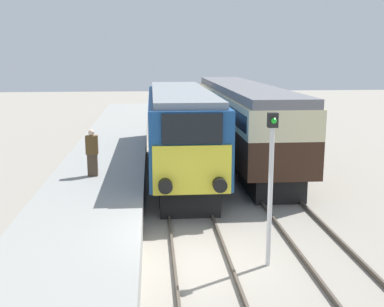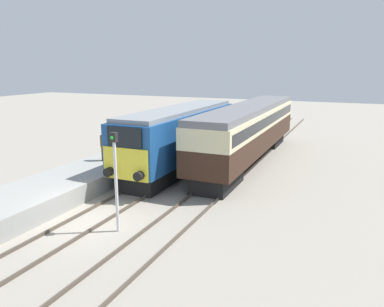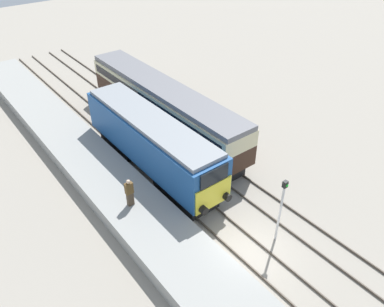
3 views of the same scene
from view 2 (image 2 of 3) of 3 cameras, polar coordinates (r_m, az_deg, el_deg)
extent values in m
plane|color=gray|center=(16.50, -15.64, -10.01)|extent=(120.00, 120.00, 0.00)
cube|color=gray|center=(24.33, -9.89, -1.06)|extent=(3.50, 50.00, 0.91)
cube|color=#4C4238|center=(20.66, -8.44, -4.69)|extent=(0.07, 60.00, 0.14)
cube|color=#4C4238|center=(19.96, -4.93, -5.23)|extent=(0.07, 60.00, 0.14)
cube|color=#4C4238|center=(19.14, 0.27, -6.00)|extent=(0.07, 60.00, 0.14)
cube|color=#4C4238|center=(18.64, 4.34, -6.57)|extent=(0.07, 60.00, 0.14)
cube|color=black|center=(20.59, -6.03, -3.42)|extent=(2.03, 4.00, 1.00)
cube|color=black|center=(26.84, 1.55, 0.58)|extent=(2.03, 4.00, 1.00)
cube|color=navy|center=(23.26, -1.77, 3.17)|extent=(2.70, 12.17, 2.63)
cube|color=yellow|center=(18.17, -10.09, -1.59)|extent=(2.48, 0.10, 1.58)
cube|color=black|center=(17.88, -10.26, 2.49)|extent=(1.89, 0.10, 0.95)
cube|color=gray|center=(23.06, -1.79, 6.68)|extent=(2.38, 11.68, 0.24)
cylinder|color=black|center=(18.60, -12.58, -2.77)|extent=(0.44, 0.35, 0.44)
cylinder|color=black|center=(17.67, -8.12, -3.42)|extent=(0.44, 0.35, 0.44)
cube|color=black|center=(20.11, 3.89, -3.86)|extent=(1.89, 3.60, 0.95)
cube|color=black|center=(31.66, 11.53, 2.21)|extent=(1.89, 3.60, 0.95)
cube|color=#331E14|center=(25.55, 8.66, 2.44)|extent=(2.70, 16.72, 1.42)
cube|color=beige|center=(25.35, 8.76, 5.25)|extent=(2.71, 16.72, 1.11)
cube|color=black|center=(25.35, 8.76, 5.25)|extent=(2.75, 16.05, 0.61)
cube|color=slate|center=(25.26, 8.82, 6.91)|extent=(2.48, 16.72, 0.36)
cube|color=#473828|center=(22.63, -13.08, -0.02)|extent=(0.36, 0.24, 0.83)
cube|color=brown|center=(22.47, -13.18, 1.87)|extent=(0.44, 0.26, 0.69)
sphere|color=beige|center=(22.39, -13.25, 3.02)|extent=(0.22, 0.22, 0.22)
cylinder|color=silver|center=(14.72, -11.46, -5.14)|extent=(0.12, 0.12, 3.60)
cube|color=black|center=(14.23, -11.83, 2.46)|extent=(0.24, 0.20, 0.36)
sphere|color=green|center=(14.14, -12.08, 2.38)|extent=(0.14, 0.14, 0.14)
camera|label=1|loc=(11.16, -65.95, 0.11)|focal=45.00mm
camera|label=3|loc=(22.35, -62.93, 30.11)|focal=35.00mm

